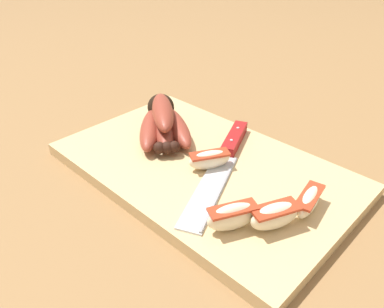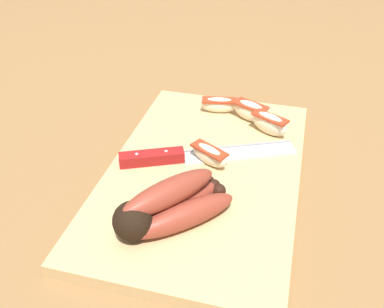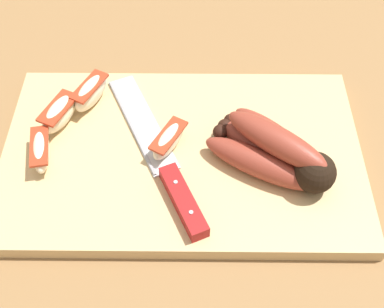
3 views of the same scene
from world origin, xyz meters
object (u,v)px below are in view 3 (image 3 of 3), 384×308
object	(u,v)px
chefs_knife	(167,172)
apple_wedge_far	(167,140)
apple_wedge_near	(91,92)
banana_bunch	(276,152)
apple_wedge_middle	(41,149)
apple_wedge_extra	(60,113)

from	to	relation	value
chefs_knife	apple_wedge_far	distance (m)	0.04
apple_wedge_near	apple_wedge_far	bearing A→B (deg)	-36.49
banana_bunch	apple_wedge_middle	size ratio (longest dim) A/B	2.31
apple_wedge_near	apple_wedge_middle	size ratio (longest dim) A/B	0.98
banana_bunch	apple_wedge_far	bearing A→B (deg)	169.78
banana_bunch	apple_wedge_middle	bearing A→B (deg)	178.29
apple_wedge_middle	apple_wedge_extra	world-z (taller)	apple_wedge_extra
chefs_knife	apple_wedge_far	world-z (taller)	apple_wedge_far
apple_wedge_near	apple_wedge_far	world-z (taller)	apple_wedge_near
chefs_knife	apple_wedge_middle	xyz separation A→B (m)	(-0.16, 0.03, 0.01)
banana_bunch	apple_wedge_near	size ratio (longest dim) A/B	2.35
apple_wedge_far	apple_wedge_near	bearing A→B (deg)	143.51
apple_wedge_near	apple_wedge_far	xyz separation A→B (m)	(0.11, -0.08, -0.00)
chefs_knife	apple_wedge_middle	bearing A→B (deg)	170.42
banana_bunch	apple_wedge_extra	bearing A→B (deg)	166.65
banana_bunch	apple_wedge_middle	world-z (taller)	banana_bunch
banana_bunch	apple_wedge_far	xyz separation A→B (m)	(-0.13, 0.02, -0.01)
banana_bunch	apple_wedge_near	distance (m)	0.26
banana_bunch	apple_wedge_extra	world-z (taller)	banana_bunch
banana_bunch	apple_wedge_middle	distance (m)	0.29
chefs_knife	apple_wedge_near	world-z (taller)	apple_wedge_near
apple_wedge_far	apple_wedge_extra	size ratio (longest dim) A/B	0.96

